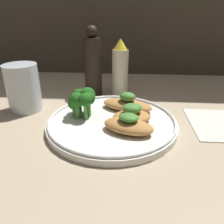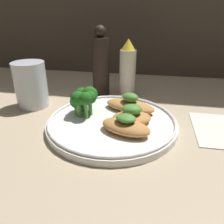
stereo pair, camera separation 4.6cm
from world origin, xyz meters
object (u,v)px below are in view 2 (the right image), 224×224
(plate, at_px, (112,122))
(broccoli_bunch, at_px, (84,98))
(drinking_glass, at_px, (31,85))
(sauce_bottle, at_px, (128,70))
(pepper_grinder, at_px, (101,65))

(plate, bearing_deg, broccoli_bunch, 163.06)
(drinking_glass, bearing_deg, broccoli_bunch, -18.36)
(plate, bearing_deg, sauce_bottle, 87.33)
(pepper_grinder, height_order, drinking_glass, pepper_grinder)
(broccoli_bunch, xyz_separation_m, sauce_bottle, (0.08, 0.17, 0.02))
(plate, xyz_separation_m, broccoli_bunch, (-0.07, 0.02, 0.04))
(plate, xyz_separation_m, pepper_grinder, (-0.07, 0.19, 0.08))
(broccoli_bunch, relative_size, sauce_bottle, 0.41)
(plate, height_order, drinking_glass, drinking_glass)
(broccoli_bunch, xyz_separation_m, drinking_glass, (-0.15, 0.05, 0.00))
(plate, bearing_deg, drinking_glass, 162.06)
(broccoli_bunch, xyz_separation_m, pepper_grinder, (-0.00, 0.17, 0.03))
(sauce_bottle, bearing_deg, broccoli_bunch, -113.78)
(broccoli_bunch, height_order, sauce_bottle, sauce_bottle)
(pepper_grinder, xyz_separation_m, drinking_glass, (-0.15, -0.12, -0.03))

